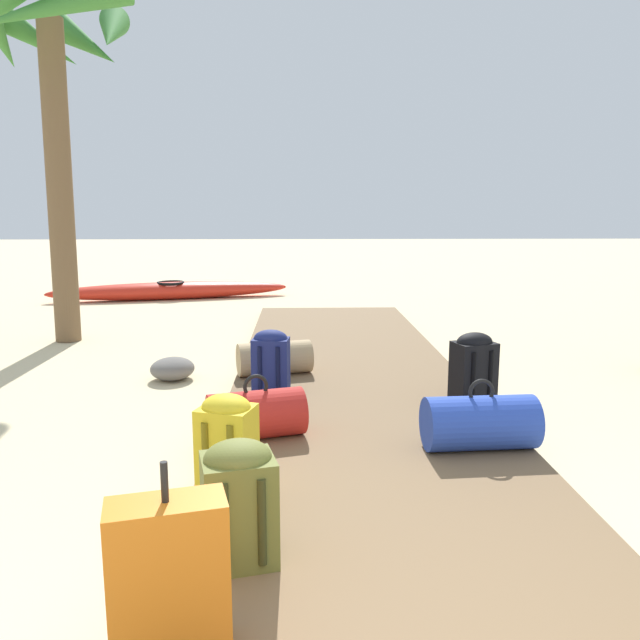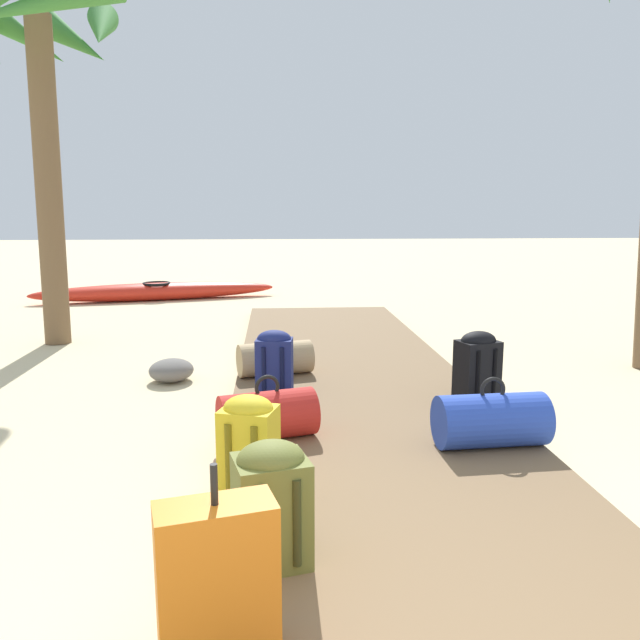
{
  "view_description": "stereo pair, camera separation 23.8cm",
  "coord_description": "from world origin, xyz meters",
  "views": [
    {
      "loc": [
        -0.43,
        -0.99,
        1.53
      ],
      "look_at": [
        -0.26,
        4.56,
        0.55
      ],
      "focal_mm": 34.56,
      "sensor_mm": 36.0,
      "label": 1
    },
    {
      "loc": [
        -0.67,
        -0.97,
        1.53
      ],
      "look_at": [
        -0.26,
        4.56,
        0.55
      ],
      "focal_mm": 34.56,
      "sensor_mm": 36.0,
      "label": 2
    }
  ],
  "objects": [
    {
      "name": "backpack_navy",
      "position": [
        -0.68,
        3.88,
        0.35
      ],
      "size": [
        0.31,
        0.25,
        0.51
      ],
      "color": "navy",
      "rests_on": "boardwalk"
    },
    {
      "name": "rock_left_near",
      "position": [
        -1.62,
        4.55,
        0.1
      ],
      "size": [
        0.51,
        0.53,
        0.21
      ],
      "primitive_type": "ellipsoid",
      "rotation": [
        0.0,
        0.0,
        2.79
      ],
      "color": "slate",
      "rests_on": "ground"
    },
    {
      "name": "backpack_olive",
      "position": [
        -0.69,
        1.4,
        0.36
      ],
      "size": [
        0.35,
        0.32,
        0.53
      ],
      "color": "olive",
      "rests_on": "boardwalk"
    },
    {
      "name": "ground_plane",
      "position": [
        0.0,
        3.31,
        0.0
      ],
      "size": [
        60.0,
        60.0,
        0.0
      ],
      "primitive_type": "plane",
      "color": "beige"
    },
    {
      "name": "duffel_bag_red",
      "position": [
        -0.72,
        2.84,
        0.24
      ],
      "size": [
        0.68,
        0.47,
        0.43
      ],
      "color": "red",
      "rests_on": "boardwalk"
    },
    {
      "name": "backpack_black",
      "position": [
        0.88,
        3.51,
        0.37
      ],
      "size": [
        0.35,
        0.3,
        0.55
      ],
      "color": "black",
      "rests_on": "boardwalk"
    },
    {
      "name": "palm_tree_far_left",
      "position": [
        -3.19,
        6.28,
        3.12
      ],
      "size": [
        2.15,
        2.08,
        4.03
      ],
      "color": "brown",
      "rests_on": "ground"
    },
    {
      "name": "boardwalk",
      "position": [
        0.0,
        4.14,
        0.04
      ],
      "size": [
        2.02,
        8.29,
        0.08
      ],
      "primitive_type": "cube",
      "color": "brown",
      "rests_on": "ground"
    },
    {
      "name": "suitcase_orange",
      "position": [
        -0.87,
        0.85,
        0.35
      ],
      "size": [
        0.41,
        0.27,
        0.68
      ],
      "color": "orange",
      "rests_on": "boardwalk"
    },
    {
      "name": "kayak",
      "position": [
        -2.72,
        9.86,
        0.15
      ],
      "size": [
        4.17,
        1.5,
        0.31
      ],
      "color": "red",
      "rests_on": "ground"
    },
    {
      "name": "duffel_bag_tan",
      "position": [
        -0.67,
        4.42,
        0.23
      ],
      "size": [
        0.71,
        0.45,
        0.41
      ],
      "color": "tan",
      "rests_on": "boardwalk"
    },
    {
      "name": "duffel_bag_blue",
      "position": [
        0.67,
        2.6,
        0.25
      ],
      "size": [
        0.7,
        0.38,
        0.45
      ],
      "color": "#2847B7",
      "rests_on": "boardwalk"
    },
    {
      "name": "backpack_yellow",
      "position": [
        -0.81,
        1.96,
        0.37
      ],
      "size": [
        0.32,
        0.29,
        0.56
      ],
      "color": "gold",
      "rests_on": "boardwalk"
    }
  ]
}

